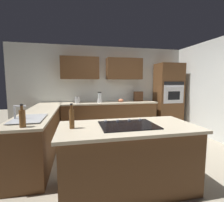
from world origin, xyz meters
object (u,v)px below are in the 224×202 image
blender (100,98)px  dish_soap_bottle (22,118)px  sink_unit (28,118)px  mixing_bowl (121,100)px  kettle (77,100)px  oil_bottle (72,118)px  cooktop (128,125)px  spice_rack (138,96)px  wall_oven (168,96)px

blender → dish_soap_bottle: 2.85m
sink_unit → mixing_bowl: 2.90m
kettle → dish_soap_bottle: bearing=73.9°
dish_soap_bottle → oil_bottle: bearing=162.6°
cooktop → spice_rack: (-1.24, -2.80, 0.15)m
wall_oven → oil_bottle: 4.03m
sink_unit → kettle: sink_unit is taller
mixing_bowl → wall_oven: bearing=-179.6°
sink_unit → blender: size_ratio=2.25×
wall_oven → sink_unit: bearing=28.9°
sink_unit → blender: 2.47m
cooktop → wall_oven: bearing=-129.5°
wall_oven → mixing_bowl: wall_oven is taller
dish_soap_bottle → cooktop: bearing=171.5°
blender → oil_bottle: 2.79m
oil_bottle → wall_oven: bearing=-137.8°
kettle → oil_bottle: oil_bottle is taller
wall_oven → spice_rack: size_ratio=6.81×
cooktop → mixing_bowl: (-0.64, -2.70, 0.04)m
cooktop → oil_bottle: 0.76m
mixing_bowl → dish_soap_bottle: (2.02, 2.50, 0.08)m
wall_oven → dish_soap_bottle: 4.40m
sink_unit → spice_rack: spice_rack is taller
blender → oil_bottle: size_ratio=0.96×
kettle → dish_soap_bottle: (0.72, 2.50, 0.04)m
spice_rack → kettle: 1.90m
mixing_bowl → dish_soap_bottle: size_ratio=0.55×
spice_rack → mixing_bowl: bearing=8.9°
sink_unit → kettle: bearing=-111.1°
spice_rack → oil_bottle: oil_bottle is taller
blender → spice_rack: (-1.25, -0.09, 0.02)m
mixing_bowl → blender: bearing=0.0°
cooktop → dish_soap_bottle: bearing=-8.5°
spice_rack → oil_bottle: bearing=54.6°
mixing_bowl → kettle: 1.30m
oil_bottle → spice_rack: bearing=-125.4°
dish_soap_bottle → spice_rack: bearing=-135.3°
sink_unit → dish_soap_bottle: size_ratio=2.27×
mixing_bowl → spice_rack: spice_rack is taller
mixing_bowl → oil_bottle: 3.03m
oil_bottle → blender: bearing=-105.2°
sink_unit → spice_rack: bearing=-141.8°
wall_oven → dish_soap_bottle: size_ratio=6.77×
kettle → dish_soap_bottle: 2.60m
spice_rack → oil_bottle: (1.98, 2.79, -0.02)m
mixing_bowl → kettle: size_ratio=0.98×
mixing_bowl → spice_rack: 0.62m
sink_unit → mixing_bowl: sink_unit is taller
wall_oven → kettle: wall_oven is taller
sink_unit → oil_bottle: oil_bottle is taller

